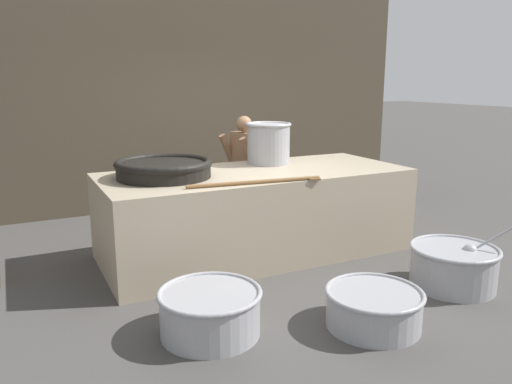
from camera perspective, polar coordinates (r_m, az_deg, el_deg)
The scene contains 10 objects.
ground_plane at distance 5.88m, azimuth 0.00°, elevation -6.88°, with size 60.00×60.00×0.00m, color #474442.
back_wall at distance 8.00m, azimuth -8.71°, elevation 10.67°, with size 7.93×0.24×3.40m, color #4C4233.
hearth_platform at distance 5.73m, azimuth 0.00°, elevation -2.35°, with size 3.46×1.44×0.96m.
giant_wok_near at distance 5.34m, azimuth -10.49°, elevation 2.73°, with size 1.02×1.02×0.19m.
stock_pot at distance 6.10m, azimuth 1.44°, elevation 5.67°, with size 0.55×0.55×0.50m.
stirring_paddle at distance 4.96m, azimuth 0.61°, elevation 1.19°, with size 1.39×0.24×0.04m.
cook at distance 6.70m, azimuth -1.41°, elevation 2.80°, with size 0.42×0.59×1.51m.
prep_bowl_vegetables at distance 5.24m, azimuth 21.65°, elevation -7.71°, with size 0.98×0.84×0.74m.
prep_bowl_meat at distance 4.05m, azimuth -5.27°, elevation -13.29°, with size 0.83×0.83×0.37m.
prep_bowl_extra at distance 4.27m, azimuth 13.31°, elevation -12.61°, with size 0.81×0.81×0.31m.
Camera 1 is at (-2.48, -4.95, 1.98)m, focal length 35.00 mm.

